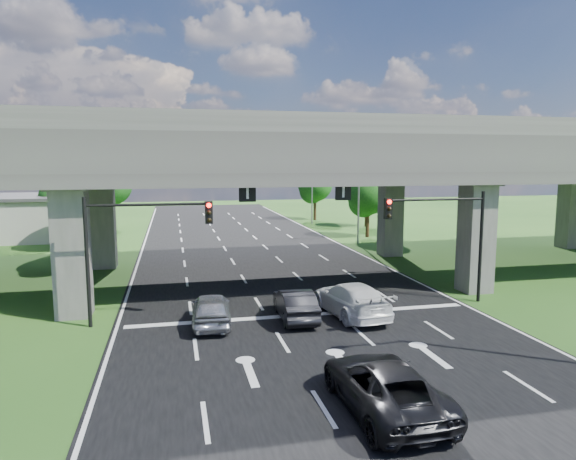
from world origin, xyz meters
name	(u,v)px	position (x,y,z in m)	size (l,w,h in m)	color
ground	(323,339)	(0.00, 0.00, 0.00)	(160.00, 160.00, 0.00)	#234B18
road	(277,285)	(0.00, 10.00, 0.01)	(18.00, 120.00, 0.03)	black
overpass	(270,156)	(0.00, 12.00, 7.92)	(80.00, 15.00, 10.00)	#32302E
signal_right	(445,226)	(7.82, 3.94, 4.19)	(5.76, 0.54, 6.00)	black
signal_left	(136,236)	(-7.82, 3.94, 4.19)	(5.76, 0.54, 6.00)	black
streetlight_far	(355,181)	(10.10, 24.00, 5.85)	(3.38, 0.25, 10.00)	gray
streetlight_beyond	(309,176)	(10.10, 40.00, 5.85)	(3.38, 0.25, 10.00)	gray
tree_left_near	(78,194)	(-13.95, 26.00, 4.82)	(4.50, 4.50, 7.80)	black
tree_left_mid	(60,196)	(-16.95, 34.00, 4.17)	(3.91, 3.90, 6.76)	black
tree_left_far	(111,183)	(-12.95, 42.00, 5.14)	(4.80, 4.80, 8.32)	black
tree_right_near	(369,193)	(13.05, 28.00, 4.50)	(4.20, 4.20, 7.28)	black
tree_right_mid	(367,191)	(16.05, 36.00, 4.17)	(3.91, 3.90, 6.76)	black
tree_right_far	(315,183)	(12.05, 44.00, 4.82)	(4.50, 4.50, 7.80)	black
car_silver	(211,309)	(-4.53, 3.00, 0.78)	(1.76, 4.38, 1.49)	#A3A5AA
car_dark	(295,304)	(-0.52, 3.00, 0.76)	(1.54, 4.43, 1.46)	black
car_white	(351,299)	(2.29, 3.00, 0.84)	(2.26, 5.57, 1.62)	silver
car_trailing	(384,386)	(-0.03, -6.49, 0.80)	(2.56, 5.54, 1.54)	black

